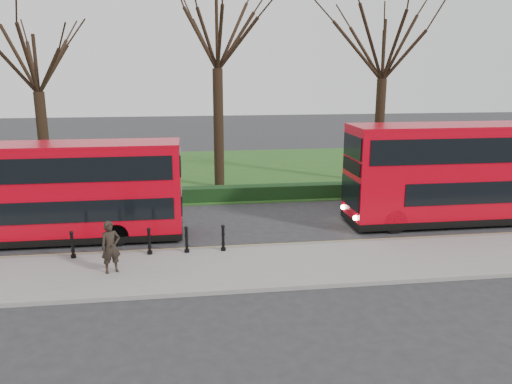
{
  "coord_description": "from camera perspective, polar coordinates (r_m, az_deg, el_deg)",
  "views": [
    {
      "loc": [
        0.11,
        -19.72,
        7.0
      ],
      "look_at": [
        2.93,
        0.5,
        2.0
      ],
      "focal_mm": 35.0,
      "sensor_mm": 36.0,
      "label": 1
    }
  ],
  "objects": [
    {
      "name": "pavement",
      "position": [
        18.1,
        -7.77,
        -8.87
      ],
      "size": [
        60.0,
        4.0,
        0.15
      ],
      "primitive_type": "cube",
      "color": "gray",
      "rests_on": "ground"
    },
    {
      "name": "tree_left",
      "position": [
        30.82,
        -23.93,
        13.93
      ],
      "size": [
        6.79,
        6.79,
        10.61
      ],
      "color": "black",
      "rests_on": "ground"
    },
    {
      "name": "yellow_line_outer",
      "position": [
        20.27,
        -7.81,
        -6.56
      ],
      "size": [
        60.0,
        0.1,
        0.01
      ],
      "primitive_type": "cube",
      "color": "yellow",
      "rests_on": "ground"
    },
    {
      "name": "bus_lead",
      "position": [
        22.21,
        -21.97,
        -0.08
      ],
      "size": [
        10.33,
        2.37,
        4.11
      ],
      "color": "#BE0213",
      "rests_on": "ground"
    },
    {
      "name": "hedge",
      "position": [
        27.33,
        -7.93,
        -0.35
      ],
      "size": [
        60.0,
        0.9,
        0.8
      ],
      "primitive_type": "cube",
      "color": "black",
      "rests_on": "ground"
    },
    {
      "name": "tree_right",
      "position": [
        32.05,
        14.44,
        16.19
      ],
      "size": [
        7.56,
        7.56,
        11.82
      ],
      "color": "black",
      "rests_on": "ground"
    },
    {
      "name": "bus_rear",
      "position": [
        25.23,
        23.36,
        1.94
      ],
      "size": [
        11.59,
        2.66,
        4.61
      ],
      "color": "#BE0213",
      "rests_on": "ground"
    },
    {
      "name": "grass_verge",
      "position": [
        35.42,
        -7.96,
        2.27
      ],
      "size": [
        60.0,
        18.0,
        0.06
      ],
      "primitive_type": "cube",
      "color": "#26521B",
      "rests_on": "ground"
    },
    {
      "name": "kerb",
      "position": [
        19.96,
        -7.81,
        -6.67
      ],
      "size": [
        60.0,
        0.25,
        0.16
      ],
      "primitive_type": "cube",
      "color": "slate",
      "rests_on": "ground"
    },
    {
      "name": "bollard_row",
      "position": [
        19.5,
        -12.1,
        -5.56
      ],
      "size": [
        5.79,
        0.15,
        1.0
      ],
      "color": "black",
      "rests_on": "pavement"
    },
    {
      "name": "ground",
      "position": [
        20.93,
        -7.82,
        -5.91
      ],
      "size": [
        120.0,
        120.0,
        0.0
      ],
      "primitive_type": "plane",
      "color": "#28282B",
      "rests_on": "ground"
    },
    {
      "name": "pedestrian",
      "position": [
        17.99,
        -16.26,
        -6.06
      ],
      "size": [
        0.79,
        0.66,
        1.84
      ],
      "primitive_type": "imported",
      "rotation": [
        0.0,
        0.0,
        0.39
      ],
      "color": "black",
      "rests_on": "pavement"
    },
    {
      "name": "tree_mid",
      "position": [
        29.88,
        -4.51,
        18.31
      ],
      "size": [
        8.26,
        8.26,
        12.91
      ],
      "color": "black",
      "rests_on": "ground"
    },
    {
      "name": "yellow_line_inner",
      "position": [
        20.46,
        -7.81,
        -6.37
      ],
      "size": [
        60.0,
        0.1,
        0.01
      ],
      "primitive_type": "cube",
      "color": "yellow",
      "rests_on": "ground"
    }
  ]
}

